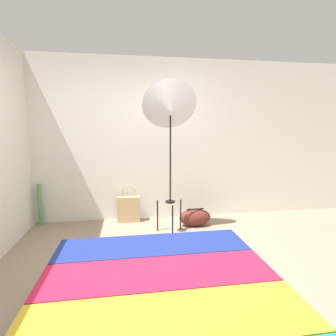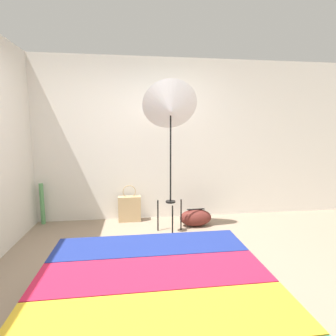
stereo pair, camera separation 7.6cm
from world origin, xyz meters
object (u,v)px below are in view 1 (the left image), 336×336
Objects in this scene: photo_umbrella at (170,109)px; tote_bag at (129,209)px; bed at (163,322)px; duffel_bag at (195,217)px; paper_roll at (40,205)px.

photo_umbrella is 1.73m from tote_bag.
photo_umbrella reaches higher than bed.
duffel_bag is at bearing -18.92° from tote_bag.
photo_umbrella is at bearing 79.50° from bed.
paper_roll is at bearing 162.29° from photo_umbrella.
photo_umbrella is 4.34× the size of duffel_bag.
photo_umbrella is at bearing -17.71° from paper_roll.
duffel_bag is (0.42, 0.22, -1.61)m from photo_umbrella.
tote_bag is at bearing 136.22° from photo_umbrella.
bed is 0.97× the size of photo_umbrella.
bed is at bearing -59.17° from paper_roll.
tote_bag is 1.21× the size of duffel_bag.
bed is 2.36m from duffel_bag.
bed reaches higher than duffel_bag.
bed is 2.55m from photo_umbrella.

